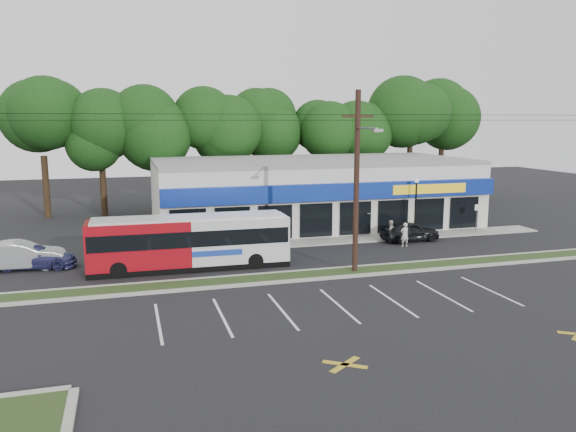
% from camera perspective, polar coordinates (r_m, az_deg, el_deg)
% --- Properties ---
extents(ground, '(120.00, 120.00, 0.00)m').
position_cam_1_polar(ground, '(29.77, 2.17, -6.69)').
color(ground, black).
rests_on(ground, ground).
extents(grass_strip, '(40.00, 1.60, 0.12)m').
position_cam_1_polar(grass_strip, '(30.67, 1.58, -6.07)').
color(grass_strip, '#223114').
rests_on(grass_strip, ground).
extents(curb_south, '(40.00, 0.25, 0.14)m').
position_cam_1_polar(curb_south, '(29.89, 2.08, -6.48)').
color(curb_south, '#9E9E93').
rests_on(curb_south, ground).
extents(curb_north, '(40.00, 0.25, 0.14)m').
position_cam_1_polar(curb_north, '(31.45, 1.11, -5.65)').
color(curb_north, '#9E9E93').
rests_on(curb_north, ground).
extents(sidewalk, '(32.00, 2.20, 0.10)m').
position_cam_1_polar(sidewalk, '(39.62, 4.95, -2.49)').
color(sidewalk, '#9E9E93').
rests_on(sidewalk, ground).
extents(strip_mall, '(25.00, 12.55, 5.30)m').
position_cam_1_polar(strip_mall, '(45.76, 2.47, 2.49)').
color(strip_mall, silver).
rests_on(strip_mall, ground).
extents(utility_pole, '(50.00, 2.77, 10.00)m').
position_cam_1_polar(utility_pole, '(30.58, 6.75, 4.04)').
color(utility_pole, black).
rests_on(utility_pole, ground).
extents(lamp_post, '(0.30, 0.30, 4.25)m').
position_cam_1_polar(lamp_post, '(41.50, 12.86, 1.53)').
color(lamp_post, black).
rests_on(lamp_post, ground).
extents(sign_post, '(0.45, 0.10, 2.23)m').
position_cam_1_polar(sign_post, '(44.11, 18.64, 0.27)').
color(sign_post, '#59595E').
rests_on(sign_post, ground).
extents(tree_line, '(46.76, 6.76, 11.83)m').
position_cam_1_polar(tree_line, '(54.67, -2.42, 9.73)').
color(tree_line, black).
rests_on(tree_line, ground).
extents(metrobus, '(11.33, 2.59, 3.04)m').
position_cam_1_polar(metrobus, '(32.49, -9.93, -2.51)').
color(metrobus, maroon).
rests_on(metrobus, ground).
extents(car_dark, '(4.19, 1.77, 1.41)m').
position_cam_1_polar(car_dark, '(40.28, 12.28, -1.52)').
color(car_dark, black).
rests_on(car_dark, ground).
extents(car_silver, '(4.89, 1.72, 1.61)m').
position_cam_1_polar(car_silver, '(35.45, -25.56, -3.63)').
color(car_silver, '#999CA0').
rests_on(car_silver, ground).
extents(car_blue, '(4.78, 2.49, 1.32)m').
position_cam_1_polar(car_blue, '(35.36, -24.30, -3.81)').
color(car_blue, navy).
rests_on(car_blue, ground).
extents(pedestrian_a, '(0.63, 0.43, 1.65)m').
position_cam_1_polar(pedestrian_a, '(38.37, 11.76, -1.88)').
color(pedestrian_a, beige).
rests_on(pedestrian_a, ground).
extents(pedestrian_b, '(0.83, 0.69, 1.54)m').
position_cam_1_polar(pedestrian_b, '(39.72, 10.35, -1.52)').
color(pedestrian_b, beige).
rests_on(pedestrian_b, ground).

